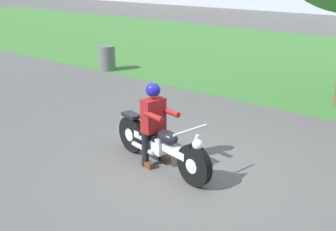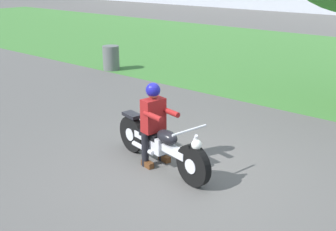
{
  "view_description": "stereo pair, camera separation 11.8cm",
  "coord_description": "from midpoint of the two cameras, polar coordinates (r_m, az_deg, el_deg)",
  "views": [
    {
      "loc": [
        3.55,
        -4.93,
        3.12
      ],
      "look_at": [
        -0.44,
        0.07,
        0.85
      ],
      "focal_mm": 44.1,
      "sensor_mm": 36.0,
      "label": 1
    },
    {
      "loc": [
        3.64,
        -4.85,
        3.12
      ],
      "look_at": [
        -0.44,
        0.07,
        0.85
      ],
      "focal_mm": 44.1,
      "sensor_mm": 36.0,
      "label": 2
    }
  ],
  "objects": [
    {
      "name": "ground",
      "position": [
        6.82,
        3.03,
        -7.69
      ],
      "size": [
        120.0,
        120.0,
        0.0
      ],
      "primitive_type": "plane",
      "color": "#565451"
    },
    {
      "name": "rider_lead",
      "position": [
        6.77,
        -1.44,
        -0.29
      ],
      "size": [
        0.61,
        0.53,
        1.41
      ],
      "rotation": [
        0.0,
        0.0,
        -0.2
      ],
      "color": "black",
      "rests_on": "ground"
    },
    {
      "name": "motorcycle_lead",
      "position": [
        6.8,
        -0.56,
        -4.03
      ],
      "size": [
        2.26,
        0.76,
        0.89
      ],
      "rotation": [
        0.0,
        0.0,
        -0.2
      ],
      "color": "black",
      "rests_on": "ground"
    },
    {
      "name": "trash_can",
      "position": [
        13.68,
        -7.64,
        7.9
      ],
      "size": [
        0.53,
        0.53,
        0.79
      ],
      "primitive_type": "cylinder",
      "color": "#595E5B",
      "rests_on": "ground"
    }
  ]
}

